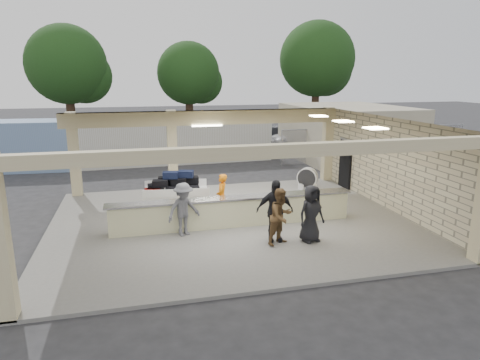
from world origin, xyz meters
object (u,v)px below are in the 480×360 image
object	(u,v)px
passenger_a	(281,216)
car_white_a	(310,140)
baggage_handler	(222,197)
passenger_b	(275,211)
car_dark	(284,137)
luggage_cart	(174,188)
passenger_d	(311,213)
baggage_counter	(234,211)
drum_fan	(307,178)
car_white_b	(333,139)
passenger_c	(184,209)
container_white	(172,141)

from	to	relation	value
passenger_a	car_white_a	distance (m)	17.23
baggage_handler	passenger_b	world-z (taller)	passenger_b
car_white_a	car_dark	size ratio (longest dim) A/B	1.13
luggage_cart	car_dark	xyz separation A→B (m)	(8.94, 12.85, -0.12)
baggage_handler	passenger_d	xyz separation A→B (m)	(2.17, -2.70, 0.08)
car_white_a	passenger_d	bearing A→B (deg)	165.15
luggage_cart	baggage_handler	world-z (taller)	baggage_handler
baggage_counter	car_white_a	world-z (taller)	car_white_a
drum_fan	car_white_b	xyz separation A→B (m)	(6.17, 10.16, 0.07)
passenger_d	car_dark	xyz separation A→B (m)	(5.30, 17.21, -0.24)
luggage_cart	car_white_b	bearing A→B (deg)	48.31
car_dark	car_white_a	bearing A→B (deg)	-105.14
passenger_a	passenger_c	size ratio (longest dim) A/B	1.01
drum_fan	passenger_c	xyz separation A→B (m)	(-5.87, -4.18, 0.31)
drum_fan	baggage_handler	size ratio (longest dim) A/B	0.62
passenger_c	car_dark	distance (m)	18.16
container_white	car_white_a	bearing A→B (deg)	7.95
baggage_handler	car_white_b	xyz separation A→B (m)	(10.57, 13.04, -0.19)
container_white	passenger_d	bearing A→B (deg)	-80.78
drum_fan	car_dark	world-z (taller)	car_dark
luggage_cart	baggage_counter	bearing A→B (deg)	-50.24
passenger_d	luggage_cart	bearing A→B (deg)	115.70
passenger_d	car_white_a	xyz separation A→B (m)	(6.53, 15.53, -0.26)
passenger_a	passenger_c	world-z (taller)	passenger_a
passenger_c	car_dark	world-z (taller)	passenger_c
car_white_a	container_white	bearing A→B (deg)	108.33
drum_fan	car_white_b	size ratio (longest dim) A/B	0.22
passenger_d	container_white	distance (m)	14.10
baggage_counter	car_dark	world-z (taller)	car_dark
passenger_a	container_white	size ratio (longest dim) A/B	0.15
passenger_a	baggage_handler	bearing A→B (deg)	86.90
car_white_b	car_dark	distance (m)	3.43
passenger_d	passenger_c	bearing A→B (deg)	144.74
passenger_c	car_white_b	distance (m)	18.73
luggage_cart	baggage_handler	distance (m)	2.22
car_dark	passenger_b	bearing A→B (deg)	-161.94
passenger_c	car_white_b	world-z (taller)	passenger_c
baggage_counter	car_white_a	bearing A→B (deg)	58.15
passenger_b	passenger_d	distance (m)	1.09
baggage_handler	passenger_a	size ratio (longest dim) A/B	0.93
car_white_a	container_white	xyz separation A→B (m)	(-9.37, -1.71, 0.54)
luggage_cart	passenger_b	size ratio (longest dim) A/B	1.33
passenger_d	baggage_handler	bearing A→B (deg)	114.53
passenger_b	baggage_handler	bearing A→B (deg)	123.26
luggage_cart	container_white	xyz separation A→B (m)	(0.80, 9.45, 0.40)
luggage_cart	drum_fan	xyz separation A→B (m)	(5.87, 1.22, -0.22)
car_white_b	container_white	bearing A→B (deg)	94.68
baggage_counter	container_white	world-z (taller)	container_white
luggage_cart	drum_fan	size ratio (longest dim) A/B	2.53
passenger_b	passenger_c	world-z (taller)	passenger_b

